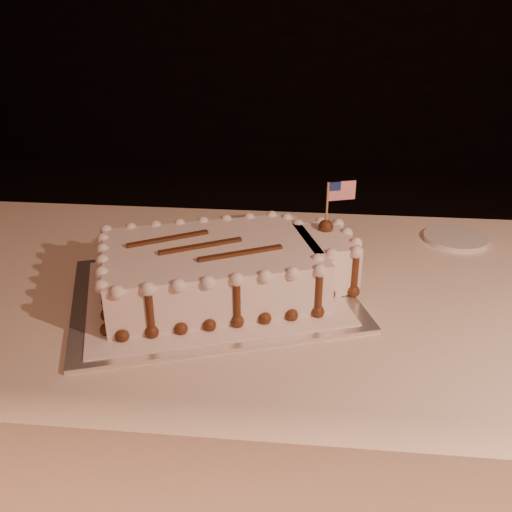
# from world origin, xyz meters

# --- Properties ---
(banquet_table) EXTENTS (2.40, 0.80, 0.75)m
(banquet_table) POSITION_xyz_m (0.00, 0.60, 0.38)
(banquet_table) COLOR #FDE0C4
(banquet_table) RESTS_ON ground
(cake_board) EXTENTS (0.59, 0.51, 0.01)m
(cake_board) POSITION_xyz_m (-0.28, 0.56, 0.75)
(cake_board) COLOR white
(cake_board) RESTS_ON banquet_table
(doily) EXTENTS (0.53, 0.46, 0.00)m
(doily) POSITION_xyz_m (-0.28, 0.56, 0.76)
(doily) COLOR white
(doily) RESTS_ON cake_board
(sheet_cake) EXTENTS (0.49, 0.36, 0.19)m
(sheet_cake) POSITION_xyz_m (-0.25, 0.57, 0.80)
(sheet_cake) COLOR white
(sheet_cake) RESTS_ON doily
(side_plate) EXTENTS (0.14, 0.14, 0.01)m
(side_plate) POSITION_xyz_m (0.22, 0.86, 0.76)
(side_plate) COLOR white
(side_plate) RESTS_ON banquet_table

